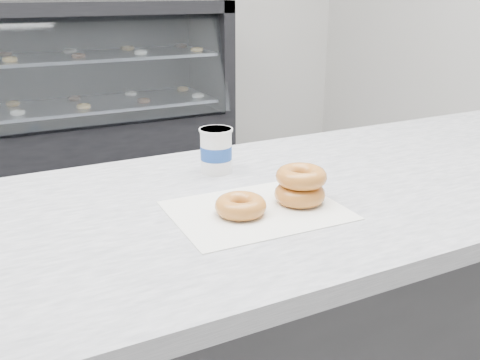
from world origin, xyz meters
The scene contains 5 objects.
display_case centered at (0.00, 2.12, 0.49)m, with size 2.40×0.74×1.25m.
wax_paper centered at (0.03, -0.67, 0.90)m, with size 0.34×0.26×0.00m, color silver.
donut_single centered at (-0.01, -0.68, 0.92)m, with size 0.10×0.10×0.04m, color #CF8539.
donut_stack centered at (0.13, -0.68, 0.94)m, with size 0.14×0.14×0.07m.
coffee_cup centered at (0.06, -0.41, 0.96)m, with size 0.09×0.09×0.11m.
Camera 1 is at (-0.45, -1.54, 1.32)m, focal length 40.00 mm.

